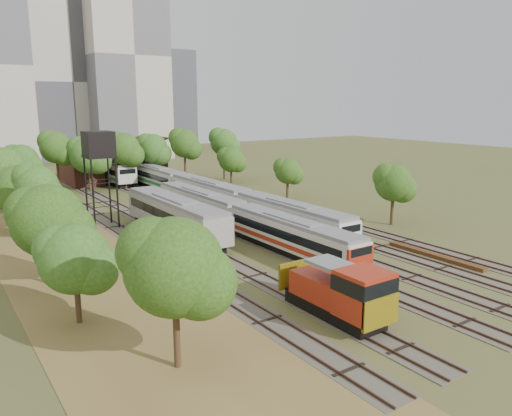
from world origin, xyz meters
TOP-DOWN VIEW (x-y plane):
  - ground at (0.00, 0.00)m, footprint 240.00×240.00m
  - dry_grass_patch at (-18.00, 8.00)m, footprint 14.00×60.00m
  - tracks at (-0.67, 25.00)m, footprint 24.60×80.00m
  - railcar_red_set at (-2.00, 14.83)m, footprint 2.68×34.58m
  - railcar_green_set at (2.00, 28.73)m, footprint 2.81×52.08m
  - railcar_rear at (-2.00, 55.94)m, footprint 3.12×16.08m
  - shunter_locomotive at (-8.00, -6.74)m, footprint 2.88×8.10m
  - old_grey_coach at (-8.00, 17.82)m, footprint 3.19×18.00m
  - water_tower at (-12.91, 25.94)m, footprint 3.04×3.04m
  - rail_pile_near at (8.00, -1.74)m, footprint 0.65×9.74m
  - rail_pile_far at (8.20, 15.53)m, footprint 0.43×6.80m
  - maintenance_shed at (-1.00, 57.98)m, footprint 16.45×11.55m
  - tree_band_left at (-20.59, 18.62)m, footprint 7.84×53.02m
  - tree_band_far at (-2.15, 49.40)m, footprint 37.77×8.50m
  - tree_band_right at (14.36, 27.00)m, footprint 4.51×39.34m
  - tower_centre at (2.00, 100.00)m, footprint 20.00×18.00m
  - tower_right at (14.00, 92.00)m, footprint 18.00×16.00m
  - tower_far_right at (34.00, 110.00)m, footprint 12.00×12.00m

SIDE VIEW (x-z plane):
  - ground at x=0.00m, z-range 0.00..0.00m
  - dry_grass_patch at x=-18.00m, z-range 0.00..0.04m
  - tracks at x=-0.67m, z-range -0.05..0.14m
  - rail_pile_far at x=8.20m, z-range 0.00..0.22m
  - rail_pile_near at x=8.00m, z-range 0.00..0.32m
  - railcar_red_set at x=-2.00m, z-range 0.09..3.40m
  - shunter_locomotive at x=-8.00m, z-range -0.06..3.71m
  - railcar_green_set at x=2.00m, z-range 0.10..3.57m
  - railcar_rear at x=-2.00m, z-range 0.11..3.97m
  - old_grey_coach at x=-8.00m, z-range 0.18..4.13m
  - maintenance_shed at x=-1.00m, z-range -0.87..6.70m
  - tree_band_right at x=14.36m, z-range 0.85..7.73m
  - tree_band_left at x=-20.59m, z-range 0.93..8.98m
  - tree_band_far at x=-2.15m, z-range 1.53..10.70m
  - water_tower at x=-12.91m, z-range 3.60..14.12m
  - tower_far_right at x=34.00m, z-range 0.00..28.00m
  - tower_centre at x=2.00m, z-range 0.00..36.00m
  - tower_right at x=14.00m, z-range 0.00..48.00m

